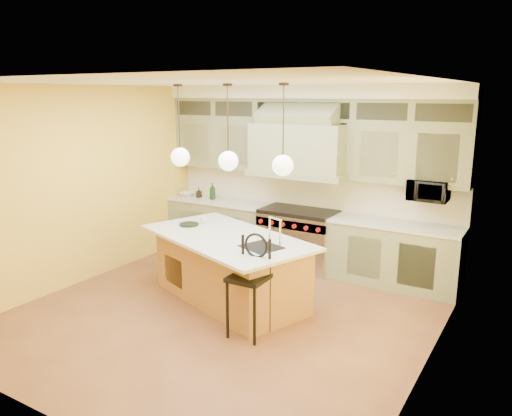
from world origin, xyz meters
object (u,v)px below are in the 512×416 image
Objects in this scene: kitchen_island at (230,267)px; microwave at (428,190)px; range at (298,238)px; counter_stool at (250,279)px.

microwave reaches higher than kitchen_island.
range is 2.18m from microwave.
microwave is (2.15, 1.80, 0.98)m from kitchen_island.
kitchen_island is 2.28× the size of counter_stool.
range is at bearing -176.88° from microwave.
microwave reaches higher than counter_stool.
range is 2.49m from counter_stool.
range is at bearing 103.42° from kitchen_island.
kitchen_island reaches higher than range.
counter_stool is 2.22× the size of microwave.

